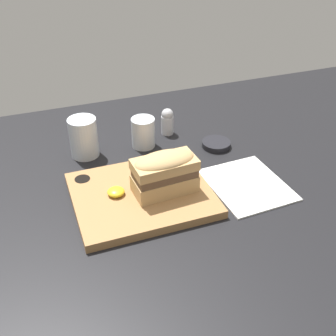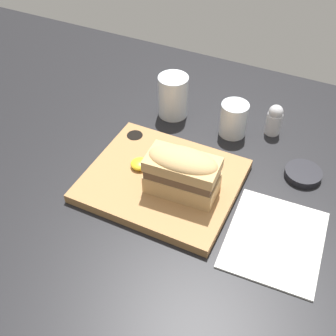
% 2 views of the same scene
% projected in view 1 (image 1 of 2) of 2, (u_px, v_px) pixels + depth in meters
% --- Properties ---
extents(dining_table, '(1.86, 1.15, 0.02)m').
position_uv_depth(dining_table, '(160.00, 215.00, 0.89)').
color(dining_table, black).
rests_on(dining_table, ground).
extents(serving_board, '(0.29, 0.25, 0.02)m').
position_uv_depth(serving_board, '(141.00, 195.00, 0.91)').
color(serving_board, '#9E7042').
rests_on(serving_board, dining_table).
extents(sandwich, '(0.14, 0.08, 0.09)m').
position_uv_depth(sandwich, '(165.00, 171.00, 0.88)').
color(sandwich, tan).
rests_on(sandwich, serving_board).
extents(mustard_dollop, '(0.04, 0.04, 0.01)m').
position_uv_depth(mustard_dollop, '(116.00, 192.00, 0.89)').
color(mustard_dollop, gold).
rests_on(mustard_dollop, serving_board).
extents(water_glass, '(0.07, 0.07, 0.10)m').
position_uv_depth(water_glass, '(84.00, 140.00, 1.04)').
color(water_glass, silver).
rests_on(water_glass, dining_table).
extents(wine_glass, '(0.06, 0.06, 0.08)m').
position_uv_depth(wine_glass, '(143.00, 134.00, 1.09)').
color(wine_glass, silver).
rests_on(wine_glass, dining_table).
extents(napkin, '(0.17, 0.20, 0.00)m').
position_uv_depth(napkin, '(247.00, 185.00, 0.96)').
color(napkin, white).
rests_on(napkin, dining_table).
extents(salt_shaker, '(0.03, 0.03, 0.07)m').
position_uv_depth(salt_shaker, '(167.00, 121.00, 1.14)').
color(salt_shaker, silver).
rests_on(salt_shaker, dining_table).
extents(condiment_dish, '(0.07, 0.07, 0.01)m').
position_uv_depth(condiment_dish, '(216.00, 144.00, 1.10)').
color(condiment_dish, black).
rests_on(condiment_dish, dining_table).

